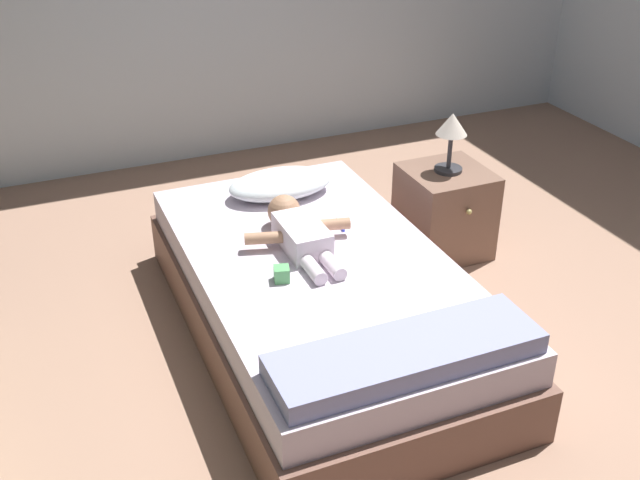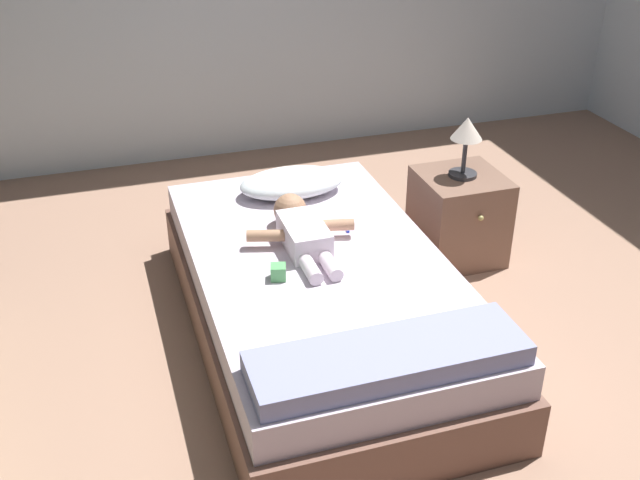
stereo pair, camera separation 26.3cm
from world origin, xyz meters
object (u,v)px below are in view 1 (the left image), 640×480
at_px(lamp, 452,130).
at_px(toy_block, 282,274).
at_px(toothbrush, 340,224).
at_px(pillow, 280,184).
at_px(baby, 298,231).
at_px(bed, 320,298).
at_px(nightstand, 444,211).

xyz_separation_m(lamp, toy_block, (-1.18, -0.58, -0.28)).
distance_m(lamp, toy_block, 1.34).
distance_m(toothbrush, lamp, 0.82).
distance_m(pillow, baby, 0.54).
relative_size(bed, lamp, 6.29).
bearing_deg(lamp, baby, -163.18).
bearing_deg(nightstand, pillow, 165.59).
relative_size(bed, toy_block, 25.51).
bearing_deg(bed, baby, 101.88).
relative_size(lamp, toy_block, 4.06).
bearing_deg(toy_block, baby, 56.16).
relative_size(pillow, toy_block, 6.90).
bearing_deg(lamp, toothbrush, -163.82).
height_order(baby, lamp, lamp).
bearing_deg(toothbrush, toy_block, -140.44).
bearing_deg(bed, lamp, 26.46).
bearing_deg(pillow, baby, -101.30).
height_order(toothbrush, toy_block, toy_block).
height_order(toothbrush, lamp, lamp).
height_order(nightstand, toy_block, nightstand).
xyz_separation_m(baby, toothbrush, (0.25, 0.09, -0.06)).
bearing_deg(toothbrush, bed, -129.78).
height_order(baby, toy_block, baby).
bearing_deg(nightstand, toothbrush, -163.83).
distance_m(baby, toothbrush, 0.27).
xyz_separation_m(pillow, baby, (-0.11, -0.53, 0.00)).
relative_size(pillow, baby, 0.85).
height_order(bed, pillow, pillow).
relative_size(toothbrush, lamp, 0.38).
relative_size(baby, nightstand, 1.33).
bearing_deg(toy_block, bed, 24.77).
distance_m(nightstand, toy_block, 1.33).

